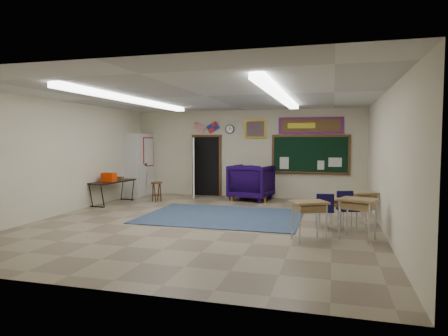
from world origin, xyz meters
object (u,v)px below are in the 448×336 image
(wingback_armchair, at_px, (251,182))
(student_desk_front_right, at_px, (362,206))
(folding_table, at_px, (113,191))
(wooden_stool, at_px, (157,192))
(student_desk_front_left, at_px, (329,211))

(wingback_armchair, distance_m, student_desk_front_right, 4.45)
(folding_table, height_order, wooden_stool, folding_table)
(student_desk_front_left, xyz_separation_m, wooden_stool, (-5.37, 2.49, -0.05))
(folding_table, bearing_deg, wingback_armchair, 31.65)
(wooden_stool, bearing_deg, folding_table, -148.10)
(student_desk_front_left, bearing_deg, folding_table, 174.11)
(student_desk_front_left, relative_size, student_desk_front_right, 0.87)
(wingback_armchair, relative_size, folding_table, 0.73)
(folding_table, xyz_separation_m, wooden_stool, (1.15, 0.72, -0.06))
(student_desk_front_right, bearing_deg, wooden_stool, 134.16)
(wingback_armchair, bearing_deg, wooden_stool, 32.34)
(wingback_armchair, distance_m, wooden_stool, 3.09)
(student_desk_front_right, relative_size, folding_table, 0.44)
(student_desk_front_right, height_order, folding_table, folding_table)
(student_desk_front_left, height_order, wooden_stool, student_desk_front_left)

